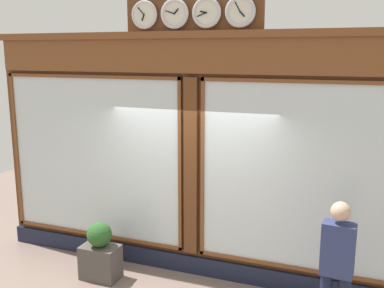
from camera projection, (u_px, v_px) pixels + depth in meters
name	position (u px, v px, depth m)	size (l,w,h in m)	color
shop_facade	(195.00, 155.00, 6.57)	(6.75, 0.42, 4.12)	#5B3319
pedestrian	(337.00, 265.00, 5.06)	(0.38, 0.25, 1.69)	#191E38
planter_box	(101.00, 262.00, 6.60)	(0.56, 0.36, 0.51)	#4C4742
planter_shrub	(99.00, 234.00, 6.51)	(0.37, 0.37, 0.37)	#285623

